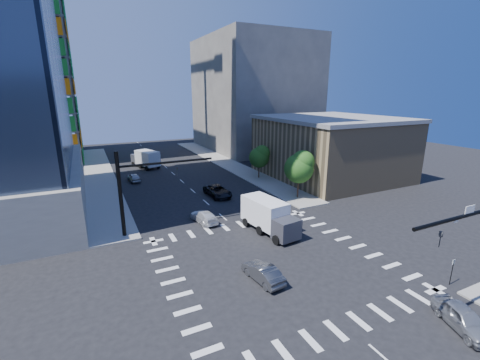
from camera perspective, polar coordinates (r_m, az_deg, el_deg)
ground at (r=29.92m, az=6.19°, el=-14.33°), size 160.00×160.00×0.00m
road_markings at (r=29.92m, az=6.19°, el=-14.33°), size 20.00×20.00×0.01m
sidewalk_ne at (r=68.92m, az=-2.54°, el=3.08°), size 5.00×60.00×0.15m
sidewalk_nw at (r=63.62m, az=-23.68°, el=0.72°), size 5.00×60.00×0.15m
commercial_building at (r=59.50m, az=15.73°, el=5.68°), size 20.50×22.50×10.60m
bg_building_ne at (r=87.15m, az=2.36°, el=14.89°), size 24.00×30.00×28.00m
signal_mast_nw at (r=34.88m, az=-18.18°, el=-0.85°), size 10.20×0.40×9.00m
tree_south at (r=45.76m, az=10.64°, el=2.39°), size 4.16×4.16×6.82m
tree_north at (r=55.93m, az=3.58°, el=4.25°), size 3.54×3.52×5.78m
no_parking_sign at (r=30.97m, az=33.57°, el=-13.05°), size 0.30×0.06×2.20m
car_nb_near at (r=26.68m, az=34.90°, el=-19.48°), size 3.12×4.70×1.49m
car_nb_far at (r=47.00m, az=-4.01°, el=-1.96°), size 2.93×5.81×1.58m
car_sb_near at (r=38.07m, az=-6.41°, el=-6.46°), size 2.54×4.86×1.35m
car_sb_mid at (r=57.48m, az=-18.35°, el=0.42°), size 2.02×4.22×1.39m
car_sb_cross at (r=27.01m, az=4.07°, el=-16.10°), size 1.98×4.41×1.40m
box_truck_near at (r=34.87m, az=5.48°, el=-6.98°), size 3.71×7.02×3.52m
box_truck_far at (r=67.52m, az=-16.56°, el=3.46°), size 4.92×7.20×3.48m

